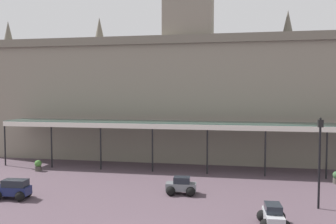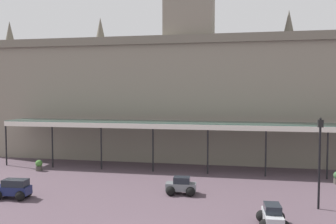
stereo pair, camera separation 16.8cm
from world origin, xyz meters
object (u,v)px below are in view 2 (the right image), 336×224
at_px(victorian_lamppost, 320,153).
at_px(car_grey_sedan, 181,187).
at_px(planter_near_kerb, 39,165).
at_px(traffic_cone, 20,181).
at_px(car_navy_estate, 13,190).
at_px(car_silver_sedan, 272,218).

bearing_deg(victorian_lamppost, car_grey_sedan, 170.00).
distance_m(victorian_lamppost, planter_near_kerb, 22.95).
distance_m(victorian_lamppost, traffic_cone, 20.88).
distance_m(car_navy_estate, planter_near_kerb, 8.18).
relative_size(car_silver_sedan, traffic_cone, 3.36).
distance_m(car_grey_sedan, victorian_lamppost, 9.08).
bearing_deg(traffic_cone, victorian_lamppost, -4.01).
xyz_separation_m(car_silver_sedan, planter_near_kerb, (-18.90, 9.64, -0.01)).
bearing_deg(planter_near_kerb, car_grey_sedan, -19.35).
bearing_deg(car_navy_estate, car_grey_sedan, 15.65).
distance_m(car_silver_sedan, victorian_lamppost, 5.38).
relative_size(car_navy_estate, car_grey_sedan, 1.10).
distance_m(car_silver_sedan, traffic_cone, 18.27).
distance_m(car_grey_sedan, car_silver_sedan, 7.38).
bearing_deg(car_grey_sedan, traffic_cone, -179.75).
relative_size(car_grey_sedan, victorian_lamppost, 0.38).
xyz_separation_m(victorian_lamppost, traffic_cone, (-20.61, 1.44, -3.05)).
distance_m(car_navy_estate, car_grey_sedan, 11.06).
bearing_deg(car_silver_sedan, victorian_lamppost, 48.82).
height_order(car_navy_estate, car_silver_sedan, car_navy_estate).
bearing_deg(traffic_cone, car_navy_estate, -63.42).
distance_m(car_navy_estate, victorian_lamppost, 19.40).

